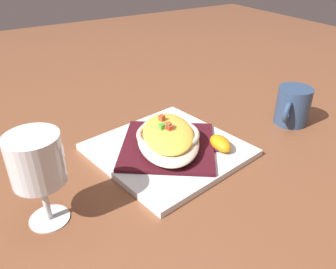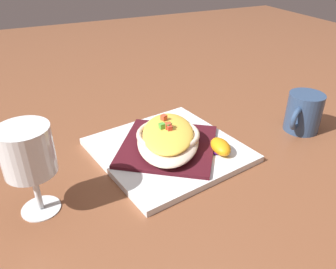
{
  "view_description": "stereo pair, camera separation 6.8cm",
  "coord_description": "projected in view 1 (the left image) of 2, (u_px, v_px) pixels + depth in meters",
  "views": [
    {
      "loc": [
        -0.31,
        -0.5,
        0.39
      ],
      "look_at": [
        0.0,
        0.0,
        0.04
      ],
      "focal_mm": 36.26,
      "sensor_mm": 36.0,
      "label": 1
    },
    {
      "loc": [
        -0.25,
        -0.53,
        0.39
      ],
      "look_at": [
        0.0,
        0.0,
        0.04
      ],
      "focal_mm": 36.26,
      "sensor_mm": 36.0,
      "label": 2
    }
  ],
  "objects": [
    {
      "name": "ground_plane",
      "position": [
        168.0,
        152.0,
        0.7
      ],
      "size": [
        2.6,
        2.6,
        0.0
      ],
      "primitive_type": "plane",
      "color": "brown"
    },
    {
      "name": "square_plate",
      "position": [
        168.0,
        150.0,
        0.7
      ],
      "size": [
        0.31,
        0.31,
        0.01
      ],
      "primitive_type": "cube",
      "rotation": [
        0.0,
        0.0,
        0.18
      ],
      "color": "white",
      "rests_on": "ground_plane"
    },
    {
      "name": "folded_napkin",
      "position": [
        168.0,
        146.0,
        0.69
      ],
      "size": [
        0.26,
        0.26,
        0.01
      ],
      "primitive_type": "cube",
      "rotation": [
        0.0,
        0.0,
        0.95
      ],
      "color": "#431019",
      "rests_on": "square_plate"
    },
    {
      "name": "gratin_dish",
      "position": [
        168.0,
        136.0,
        0.68
      ],
      "size": [
        0.2,
        0.24,
        0.05
      ],
      "color": "beige",
      "rests_on": "folded_napkin"
    },
    {
      "name": "orange_garnish",
      "position": [
        220.0,
        144.0,
        0.68
      ],
      "size": [
        0.05,
        0.06,
        0.03
      ],
      "color": "#481163",
      "rests_on": "square_plate"
    },
    {
      "name": "coffee_mug",
      "position": [
        292.0,
        108.0,
        0.79
      ],
      "size": [
        0.1,
        0.08,
        0.09
      ],
      "color": "navy",
      "rests_on": "ground_plane"
    },
    {
      "name": "stemmed_glass",
      "position": [
        37.0,
        164.0,
        0.48
      ],
      "size": [
        0.08,
        0.08,
        0.15
      ],
      "color": "white",
      "rests_on": "ground_plane"
    }
  ]
}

